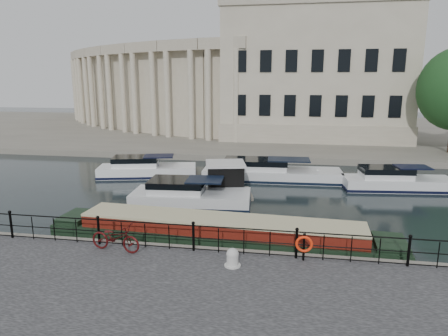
# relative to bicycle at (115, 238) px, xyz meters

# --- Properties ---
(ground_plane) EXTENTS (160.00, 160.00, 0.00)m
(ground_plane) POSITION_rel_bicycle_xyz_m (3.03, 2.78, -1.11)
(ground_plane) COLOR black
(ground_plane) RESTS_ON ground
(far_bank) EXTENTS (120.00, 42.00, 0.55)m
(far_bank) POSITION_rel_bicycle_xyz_m (3.03, 41.78, -0.83)
(far_bank) COLOR #6B665B
(far_bank) RESTS_ON ground_plane
(railing) EXTENTS (24.14, 0.14, 1.22)m
(railing) POSITION_rel_bicycle_xyz_m (3.03, 0.53, 0.09)
(railing) COLOR black
(railing) RESTS_ON near_quay
(civic_building) EXTENTS (53.55, 31.84, 16.85)m
(civic_building) POSITION_rel_bicycle_xyz_m (2.03, 37.49, 5.93)
(civic_building) COLOR #ADA38C
(civic_building) RESTS_ON far_bank
(bicycle) EXTENTS (2.21, 1.05, 1.11)m
(bicycle) POSITION_rel_bicycle_xyz_m (0.00, 0.00, 0.00)
(bicycle) COLOR #410B0C
(bicycle) RESTS_ON near_quay
(mooring_bollard) EXTENTS (0.61, 0.61, 0.68)m
(mooring_bollard) POSITION_rel_bicycle_xyz_m (4.74, -0.52, -0.24)
(mooring_bollard) COLOR #B8B7B3
(mooring_bollard) RESTS_ON near_quay
(life_ring_post) EXTENTS (0.65, 0.18, 1.06)m
(life_ring_post) POSITION_rel_bicycle_xyz_m (7.30, 0.31, 0.10)
(life_ring_post) COLOR black
(life_ring_post) RESTS_ON near_quay
(narrowboat) EXTENTS (15.83, 2.96, 1.57)m
(narrowboat) POSITION_rel_bicycle_xyz_m (3.69, 2.70, -0.74)
(narrowboat) COLOR black
(narrowboat) RESTS_ON ground_plane
(harbour_hut) EXTENTS (3.82, 3.41, 2.20)m
(harbour_hut) POSITION_rel_bicycle_xyz_m (2.67, 10.28, -0.15)
(harbour_hut) COLOR #6B665B
(harbour_hut) RESTS_ON ground_plane
(cabin_cruisers) EXTENTS (25.32, 10.05, 1.99)m
(cabin_cruisers) POSITION_rel_bicycle_xyz_m (3.82, 12.82, -0.74)
(cabin_cruisers) COLOR silver
(cabin_cruisers) RESTS_ON ground_plane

